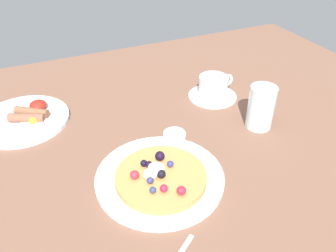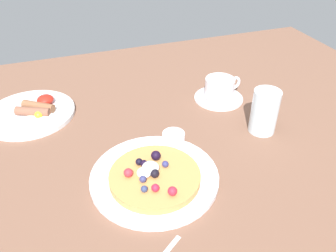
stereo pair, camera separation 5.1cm
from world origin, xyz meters
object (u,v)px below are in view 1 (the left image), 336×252
object	(u,v)px
pancake_plate	(160,178)
coffee_saucer	(212,95)
breakfast_plate	(23,120)
syrup_ramekin	(174,138)
water_glass	(261,107)
coffee_cup	(214,85)

from	to	relation	value
pancake_plate	coffee_saucer	distance (cm)	35.30
breakfast_plate	coffee_saucer	distance (cm)	49.27
syrup_ramekin	water_glass	distance (cm)	22.01
coffee_saucer	coffee_cup	xyz separation A→B (cm)	(0.15, 0.02, 3.09)
coffee_saucer	water_glass	world-z (taller)	water_glass
pancake_plate	coffee_saucer	world-z (taller)	pancake_plate
syrup_ramekin	water_glass	world-z (taller)	water_glass
pancake_plate	coffee_cup	size ratio (longest dim) A/B	2.37
breakfast_plate	water_glass	xyz separation A→B (cm)	(51.58, -24.90, 4.71)
syrup_ramekin	water_glass	xyz separation A→B (cm)	(21.82, -0.86, 2.72)
coffee_saucer	water_glass	bearing A→B (deg)	-79.65
syrup_ramekin	coffee_cup	xyz separation A→B (cm)	(18.95, 15.71, 0.97)
breakfast_plate	coffee_cup	xyz separation A→B (cm)	(48.71, -8.33, 2.96)
pancake_plate	syrup_ramekin	size ratio (longest dim) A/B	5.18
pancake_plate	syrup_ramekin	bearing A→B (deg)	49.89
breakfast_plate	coffee_cup	world-z (taller)	coffee_cup
pancake_plate	breakfast_plate	world-z (taller)	pancake_plate
coffee_saucer	coffee_cup	world-z (taller)	coffee_cup
coffee_saucer	coffee_cup	bearing A→B (deg)	8.16
syrup_ramekin	breakfast_plate	world-z (taller)	syrup_ramekin
syrup_ramekin	breakfast_plate	size ratio (longest dim) A/B	0.22
syrup_ramekin	coffee_saucer	world-z (taller)	syrup_ramekin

